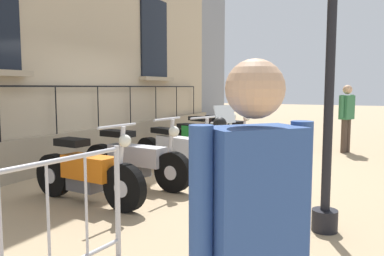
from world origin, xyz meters
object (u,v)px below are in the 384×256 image
Objects in this scene: motorcycle_red at (210,136)px; pedestrian_standing at (347,115)px; pedestrian_walking at (252,248)px; motorcycle_silver at (135,160)px; bollard at (220,155)px; motorcycle_orange at (88,174)px; motorcycle_black at (226,132)px; motorcycle_white at (176,152)px; crowd_barrier at (26,230)px; motorcycle_green at (201,142)px.

pedestrian_standing is (2.86, 1.72, 0.48)m from motorcycle_red.
pedestrian_walking reaches higher than motorcycle_red.
motorcycle_silver is 4.91m from pedestrian_walking.
pedestrian_standing is (1.46, 4.73, 0.34)m from bollard.
pedestrian_standing is (2.89, 5.99, 0.51)m from motorcycle_orange.
pedestrian_walking is (3.08, -2.70, 0.55)m from motorcycle_orange.
motorcycle_black is 8.52m from pedestrian_walking.
bollard is (1.36, -4.00, 0.13)m from motorcycle_black.
motorcycle_white is at bearing 142.34° from bollard.
motorcycle_black is 1.12× the size of pedestrian_walking.
motorcycle_orange is at bearing 120.06° from crowd_barrier.
pedestrian_walking is (3.01, -7.96, 0.51)m from motorcycle_black.
crowd_barrier is (1.22, -3.28, 0.16)m from motorcycle_silver.
bollard is at bearing -71.20° from motorcycle_black.
motorcycle_black reaches higher than motorcycle_white.
motorcycle_green is 1.06m from motorcycle_red.
motorcycle_red is (-0.19, 2.09, 0.04)m from motorcycle_white.
motorcycle_black reaches higher than motorcycle_silver.
pedestrian_walking is (1.83, -0.53, 0.39)m from crowd_barrier.
motorcycle_green is at bearing -84.53° from motorcycle_black.
pedestrian_standing is at bearing 78.65° from crowd_barrier.
motorcycle_orange is 1.17× the size of pedestrian_walking.
bollard reaches higher than motorcycle_red.
motorcycle_black reaches higher than bollard.
pedestrian_standing is at bearing 91.24° from pedestrian_walking.
motorcycle_red is 1.19× the size of pedestrian_standing.
motorcycle_black is (0.04, 0.98, 0.01)m from motorcycle_red.
motorcycle_silver is at bearing 88.18° from motorcycle_orange.
motorcycle_silver is 1.42m from bollard.
pedestrian_standing is at bearing 30.98° from motorcycle_red.
motorcycle_red is 1.70× the size of bollard.
motorcycle_green reaches higher than motorcycle_silver.
motorcycle_white is at bearing 103.26° from crowd_barrier.
pedestrian_standing is (2.63, 2.75, 0.46)m from motorcycle_green.
motorcycle_white is 1.06m from motorcycle_green.
bollard is (1.21, -0.93, 0.18)m from motorcycle_white.
pedestrian_standing reaches higher than motorcycle_white.
motorcycle_orange is 1.00× the size of motorcycle_green.
motorcycle_orange is 3.26m from motorcycle_green.
motorcycle_orange is 1.73× the size of bollard.
crowd_barrier is (1.18, -7.43, 0.11)m from motorcycle_black.
bollard is at bearing -37.66° from motorcycle_white.
pedestrian_standing is at bearing 64.22° from motorcycle_orange.
motorcycle_orange is 1.92m from bollard.
motorcycle_white is 1.53m from bollard.
crowd_barrier is 1.17× the size of pedestrian_walking.
motorcycle_green is (0.04, 1.05, 0.06)m from motorcycle_white.
motorcycle_black is 1.66× the size of bollard.
motorcycle_white is at bearing 79.83° from motorcycle_silver.
motorcycle_orange reaches higher than crowd_barrier.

